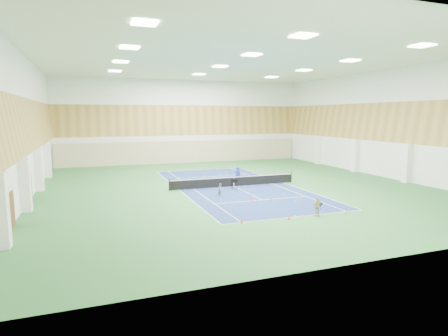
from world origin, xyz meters
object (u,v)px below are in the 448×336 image
Objects in this scene: coach at (238,174)px; ball_cart at (234,184)px; child_court at (221,189)px; tennis_net at (234,181)px; child_apron at (317,207)px.

coach reaches higher than ball_cart.
child_court is 3.31m from ball_cart.
ball_cart is at bearing 81.60° from coach.
tennis_net is 2.57m from coach.
coach is 1.18× the size of child_apron.
child_court is at bearing -121.88° from ball_cart.
tennis_net is 13.56× the size of ball_cart.
child_court reaches higher than tennis_net.
tennis_net is 8.13× the size of coach.
coach is at bearing 23.12° from child_court.
ball_cart is (-0.42, -1.23, -0.08)m from tennis_net.
coach is 1.43× the size of child_court.
coach is at bearing 59.82° from tennis_net.
child_apron is 11.08m from ball_cart.
ball_cart is (-1.71, -3.45, -0.31)m from coach.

